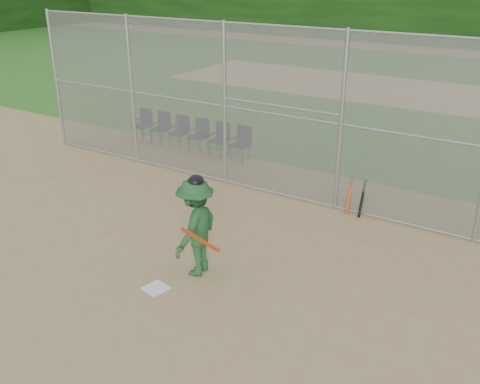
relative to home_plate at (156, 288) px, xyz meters
The scene contains 13 objects.
ground 0.46m from the home_plate, 41.48° to the right, with size 100.00×100.00×0.00m, color tan.
grass_strip 17.70m from the home_plate, 88.88° to the left, with size 100.00×100.00×0.00m, color #29671E.
dirt_patch_far 17.70m from the home_plate, 88.88° to the left, with size 24.00×24.00×0.00m, color tan.
backstop_fence 5.14m from the home_plate, 85.80° to the left, with size 16.09×0.09×4.00m.
home_plate is the anchor object (origin of this frame).
batter_at_plate 1.26m from the home_plate, 70.87° to the left, with size 1.01×1.33×1.90m.
spare_bats 5.03m from the home_plate, 68.63° to the left, with size 0.36×0.30×0.84m.
chair_0 8.69m from the home_plate, 132.93° to the left, with size 0.54×0.52×0.96m, color black, non-canonical shape.
chair_1 8.20m from the home_plate, 129.18° to the left, with size 0.54×0.52×0.96m, color black, non-canonical shape.
chair_2 7.76m from the home_plate, 124.97° to the left, with size 0.54×0.52×0.96m, color black, non-canonical shape.
chair_3 7.37m from the home_plate, 120.29° to the left, with size 0.54×0.52×0.96m, color black, non-canonical shape.
chair_4 7.03m from the home_plate, 115.11° to the left, with size 0.54×0.52×0.96m, color black, non-canonical shape.
chair_5 6.75m from the home_plate, 109.45° to the left, with size 0.54×0.52×0.96m, color black, non-canonical shape.
Camera 1 is at (5.04, -5.58, 5.18)m, focal length 40.00 mm.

